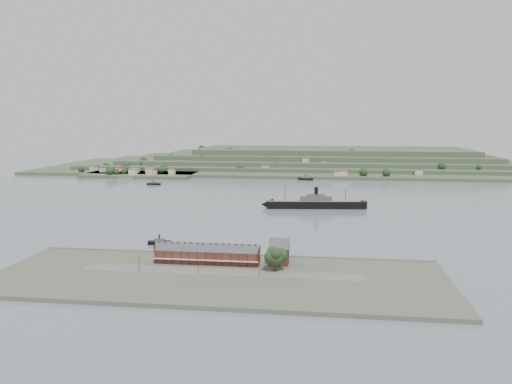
# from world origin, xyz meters

# --- Properties ---
(ground) EXTENTS (1400.00, 1400.00, 0.00)m
(ground) POSITION_xyz_m (0.00, 0.00, 0.00)
(ground) COLOR slate
(ground) RESTS_ON ground
(near_shore) EXTENTS (220.00, 80.00, 2.60)m
(near_shore) POSITION_xyz_m (0.00, -186.75, 1.01)
(near_shore) COLOR #4C5142
(near_shore) RESTS_ON ground
(terrace_row) EXTENTS (55.60, 9.80, 11.07)m
(terrace_row) POSITION_xyz_m (-10.00, -168.02, 6.84)
(terrace_row) COLOR #4F221C
(terrace_row) RESTS_ON ground
(gabled_building) EXTENTS (10.40, 10.18, 14.09)m
(gabled_building) POSITION_xyz_m (27.50, -164.00, 8.19)
(gabled_building) COLOR #4F221C
(gabled_building) RESTS_ON ground
(far_peninsula) EXTENTS (760.00, 309.00, 30.00)m
(far_peninsula) POSITION_xyz_m (27.91, 393.10, 11.88)
(far_peninsula) COLOR #32462E
(far_peninsula) RESTS_ON ground
(steamship) EXTENTS (93.29, 20.24, 22.39)m
(steamship) POSITION_xyz_m (40.19, 17.45, 4.13)
(steamship) COLOR black
(steamship) RESTS_ON ground
(tugboat) EXTENTS (14.38, 5.52, 6.31)m
(tugboat) POSITION_xyz_m (-50.53, -124.83, 1.54)
(tugboat) COLOR black
(tugboat) RESTS_ON ground
(ferry_west) EXTENTS (16.58, 5.69, 6.11)m
(ferry_west) POSITION_xyz_m (-150.15, 152.52, 1.47)
(ferry_west) COLOR black
(ferry_west) RESTS_ON ground
(ferry_east) EXTENTS (19.77, 9.10, 7.16)m
(ferry_east) POSITION_xyz_m (27.98, 225.00, 1.72)
(ferry_east) COLOR black
(ferry_east) RESTS_ON ground
(fig_tree) EXTENTS (11.36, 9.84, 12.67)m
(fig_tree) POSITION_xyz_m (26.83, -177.26, 9.74)
(fig_tree) COLOR #3C261B
(fig_tree) RESTS_ON ground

